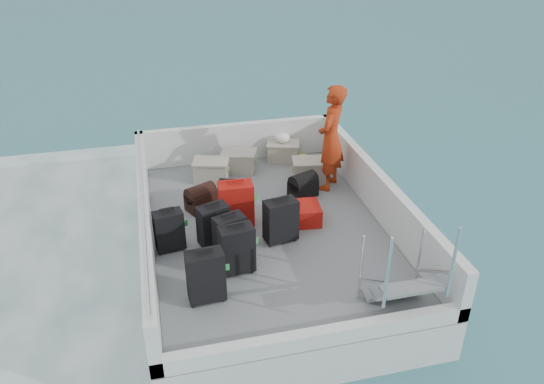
{
  "coord_description": "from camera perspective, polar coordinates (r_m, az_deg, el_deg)",
  "views": [
    {
      "loc": [
        -1.49,
        -6.45,
        4.89
      ],
      "look_at": [
        0.16,
        0.36,
        1.0
      ],
      "focal_mm": 35.0,
      "sensor_mm": 36.0,
      "label": 1
    }
  ],
  "objects": [
    {
      "name": "suitcase_8",
      "position": [
        7.93,
        2.59,
        -2.39
      ],
      "size": [
        0.76,
        0.54,
        0.28
      ],
      "primitive_type": "cube",
      "rotation": [
        0.0,
        0.0,
        1.47
      ],
      "color": "#98120B",
      "rests_on": "deck"
    },
    {
      "name": "white_bag",
      "position": [
        9.71,
        1.2,
        5.68
      ],
      "size": [
        0.24,
        0.24,
        0.18
      ],
      "primitive_type": "ellipsoid",
      "color": "white",
      "rests_on": "crate_2"
    },
    {
      "name": "crate_1",
      "position": [
        9.45,
        -3.58,
        3.26
      ],
      "size": [
        0.67,
        0.56,
        0.34
      ],
      "primitive_type": "cube",
      "rotation": [
        0.0,
        0.0,
        -0.34
      ],
      "color": "#A59D8F",
      "rests_on": "deck"
    },
    {
      "name": "deck",
      "position": [
        7.89,
        -0.53,
        -3.86
      ],
      "size": [
        3.3,
        4.7,
        0.02
      ],
      "primitive_type": "cube",
      "color": "slate",
      "rests_on": "ferry_hull"
    },
    {
      "name": "suitcase_0",
      "position": [
        6.41,
        -7.13,
        -9.05
      ],
      "size": [
        0.46,
        0.28,
        0.68
      ],
      "primitive_type": "cube",
      "rotation": [
        0.0,
        0.0,
        0.07
      ],
      "color": "black",
      "rests_on": "deck"
    },
    {
      "name": "suitcase_3",
      "position": [
        6.83,
        -3.8,
        -6.23
      ],
      "size": [
        0.46,
        0.3,
        0.67
      ],
      "primitive_type": "cube",
      "rotation": [
        0.0,
        0.0,
        0.1
      ],
      "color": "black",
      "rests_on": "deck"
    },
    {
      "name": "suitcase_2",
      "position": [
        7.4,
        -6.3,
        -3.6
      ],
      "size": [
        0.48,
        0.37,
        0.61
      ],
      "primitive_type": "cube",
      "rotation": [
        0.0,
        0.0,
        0.31
      ],
      "color": "black",
      "rests_on": "deck"
    },
    {
      "name": "suitcase_7",
      "position": [
        7.43,
        0.95,
        -3.14
      ],
      "size": [
        0.5,
        0.34,
        0.64
      ],
      "primitive_type": "cube",
      "rotation": [
        0.0,
        0.0,
        0.18
      ],
      "color": "black",
      "rests_on": "deck"
    },
    {
      "name": "ferry_hull",
      "position": [
        8.06,
        -0.52,
        -5.71
      ],
      "size": [
        3.6,
        5.0,
        0.6
      ],
      "primitive_type": "cube",
      "color": "silver",
      "rests_on": "ground"
    },
    {
      "name": "ground",
      "position": [
        8.23,
        -0.51,
        -7.42
      ],
      "size": [
        160.0,
        160.0,
        0.0
      ],
      "primitive_type": "plane",
      "color": "#1C5B64",
      "rests_on": "ground"
    },
    {
      "name": "crate_2",
      "position": [
        9.81,
        1.19,
        4.3
      ],
      "size": [
        0.64,
        0.53,
        0.33
      ],
      "primitive_type": "cube",
      "rotation": [
        0.0,
        0.0,
        -0.3
      ],
      "color": "#A59D8F",
      "rests_on": "deck"
    },
    {
      "name": "duffel_2",
      "position": [
        8.62,
        3.36,
        0.48
      ],
      "size": [
        0.51,
        0.45,
        0.32
      ],
      "primitive_type": null,
      "rotation": [
        0.0,
        0.0,
        0.41
      ],
      "color": "black",
      "rests_on": "deck"
    },
    {
      "name": "suitcase_4",
      "position": [
        7.15,
        -4.57,
        -4.8
      ],
      "size": [
        0.47,
        0.36,
        0.61
      ],
      "primitive_type": "cube",
      "rotation": [
        0.0,
        0.0,
        0.32
      ],
      "color": "black",
      "rests_on": "deck"
    },
    {
      "name": "duffel_0",
      "position": [
        8.33,
        -7.63,
        -0.85
      ],
      "size": [
        0.54,
        0.46,
        0.32
      ],
      "primitive_type": null,
      "rotation": [
        0.0,
        0.0,
        0.44
      ],
      "color": "black",
      "rests_on": "deck"
    },
    {
      "name": "passenger",
      "position": [
        8.65,
        6.36,
        5.78
      ],
      "size": [
        0.73,
        0.77,
        1.77
      ],
      "primitive_type": "imported",
      "rotation": [
        0.0,
        0.0,
        -2.22
      ],
      "color": "#E93E15",
      "rests_on": "deck"
    },
    {
      "name": "duffel_1",
      "position": [
        8.44,
        -4.23,
        -0.23
      ],
      "size": [
        0.5,
        0.43,
        0.32
      ],
      "primitive_type": null,
      "rotation": [
        0.0,
        0.0,
        -0.35
      ],
      "color": "black",
      "rests_on": "deck"
    },
    {
      "name": "yellow_bag",
      "position": [
        9.66,
        3.35,
        3.46
      ],
      "size": [
        0.28,
        0.26,
        0.22
      ],
      "primitive_type": "ellipsoid",
      "color": "yellow",
      "rests_on": "deck"
    },
    {
      "name": "deck_fittings",
      "position": [
        7.5,
        2.6,
        -2.36
      ],
      "size": [
        3.6,
        5.0,
        0.9
      ],
      "color": "silver",
      "rests_on": "deck"
    },
    {
      "name": "suitcase_1",
      "position": [
        7.39,
        -10.99,
        -4.15
      ],
      "size": [
        0.42,
        0.29,
        0.59
      ],
      "primitive_type": "cube",
      "rotation": [
        0.0,
        0.0,
        0.16
      ],
      "color": "black",
      "rests_on": "deck"
    },
    {
      "name": "suitcase_5",
      "position": [
        7.78,
        -3.88,
        -1.38
      ],
      "size": [
        0.51,
        0.32,
        0.69
      ],
      "primitive_type": "cube",
      "rotation": [
        0.0,
        0.0,
        -0.05
      ],
      "color": "#98120B",
      "rests_on": "deck"
    },
    {
      "name": "crate_0",
      "position": [
        9.17,
        -6.56,
        2.26
      ],
      "size": [
        0.64,
        0.52,
        0.34
      ],
      "primitive_type": "cube",
      "rotation": [
        0.0,
        0.0,
        -0.27
      ],
      "color": "#A59D8F",
      "rests_on": "deck"
    },
    {
      "name": "crate_3",
      "position": [
        9.16,
        4.06,
        2.33
      ],
      "size": [
        0.61,
        0.48,
        0.33
      ],
      "primitive_type": "cube",
      "rotation": [
        0.0,
        0.0,
        -0.19
      ],
      "color": "#A59D8F",
      "rests_on": "deck"
    }
  ]
}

